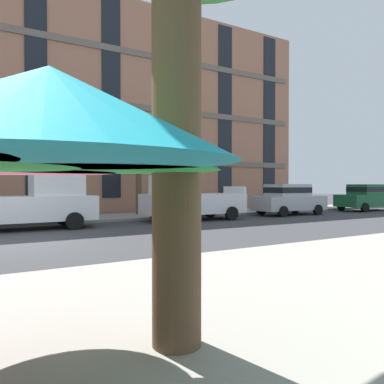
{
  "coord_description": "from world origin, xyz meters",
  "views": [
    {
      "loc": [
        -1.0,
        -11.97,
        1.72
      ],
      "look_at": [
        8.02,
        3.2,
        1.4
      ],
      "focal_mm": 35.0,
      "sensor_mm": 36.0,
      "label": 1
    }
  ],
  "objects_px": {
    "pickup_white": "(33,203)",
    "sedan_silver": "(289,199)",
    "street_tree_middle": "(136,152)",
    "sedan_green": "(366,197)",
    "pickup_white_midblock": "(190,199)"
  },
  "relations": [
    {
      "from": "pickup_white",
      "to": "sedan_silver",
      "type": "relative_size",
      "value": 1.16
    },
    {
      "from": "street_tree_middle",
      "to": "sedan_green",
      "type": "bearing_deg",
      "value": -14.04
    },
    {
      "from": "pickup_white_midblock",
      "to": "pickup_white",
      "type": "bearing_deg",
      "value": 180.0
    },
    {
      "from": "sedan_silver",
      "to": "street_tree_middle",
      "type": "height_order",
      "value": "street_tree_middle"
    },
    {
      "from": "pickup_white",
      "to": "sedan_green",
      "type": "height_order",
      "value": "pickup_white"
    },
    {
      "from": "sedan_green",
      "to": "street_tree_middle",
      "type": "distance_m",
      "value": 15.76
    },
    {
      "from": "pickup_white",
      "to": "pickup_white_midblock",
      "type": "relative_size",
      "value": 1.0
    },
    {
      "from": "pickup_white",
      "to": "pickup_white_midblock",
      "type": "xyz_separation_m",
      "value": [
        7.07,
        0.0,
        0.0
      ]
    },
    {
      "from": "pickup_white",
      "to": "street_tree_middle",
      "type": "distance_m",
      "value": 7.4
    },
    {
      "from": "pickup_white",
      "to": "sedan_silver",
      "type": "height_order",
      "value": "pickup_white"
    },
    {
      "from": "sedan_silver",
      "to": "pickup_white_midblock",
      "type": "bearing_deg",
      "value": 180.0
    },
    {
      "from": "pickup_white",
      "to": "street_tree_middle",
      "type": "height_order",
      "value": "street_tree_middle"
    },
    {
      "from": "sedan_green",
      "to": "pickup_white_midblock",
      "type": "bearing_deg",
      "value": 180.0
    },
    {
      "from": "street_tree_middle",
      "to": "pickup_white",
      "type": "bearing_deg",
      "value": -147.09
    },
    {
      "from": "pickup_white",
      "to": "pickup_white_midblock",
      "type": "bearing_deg",
      "value": 0.0
    }
  ]
}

